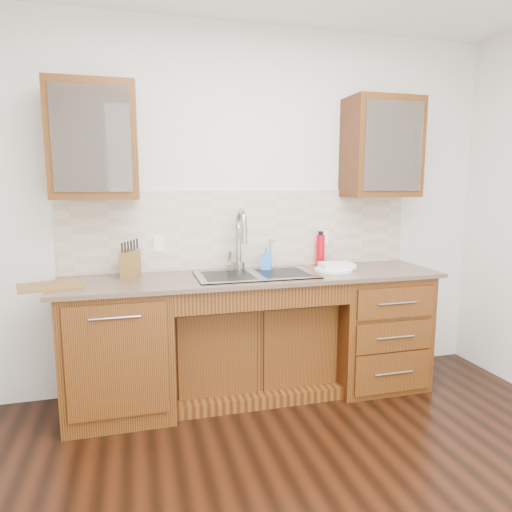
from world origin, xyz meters
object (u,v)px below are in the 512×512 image
object	(u,v)px
water_bottle	(320,250)
cutting_board	(50,286)
soap_bottle	(266,259)
knife_block	(130,264)
plate	(333,270)

from	to	relation	value
water_bottle	cutting_board	xyz separation A→B (m)	(-1.94, -0.29, -0.11)
soap_bottle	water_bottle	bearing A→B (deg)	32.05
water_bottle	knife_block	xyz separation A→B (m)	(-1.45, -0.09, -0.03)
water_bottle	plate	size ratio (longest dim) A/B	0.85
soap_bottle	water_bottle	xyz separation A→B (m)	(0.48, 0.10, 0.04)
water_bottle	plate	bearing A→B (deg)	-89.24
water_bottle	cutting_board	bearing A→B (deg)	-171.50
water_bottle	plate	world-z (taller)	water_bottle
water_bottle	knife_block	distance (m)	1.46
plate	cutting_board	xyz separation A→B (m)	(-1.95, -0.05, 0.00)
knife_block	cutting_board	distance (m)	0.53
soap_bottle	plate	bearing A→B (deg)	3.68
soap_bottle	cutting_board	distance (m)	1.48
knife_block	cutting_board	world-z (taller)	knife_block
soap_bottle	cutting_board	xyz separation A→B (m)	(-1.47, -0.19, -0.08)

